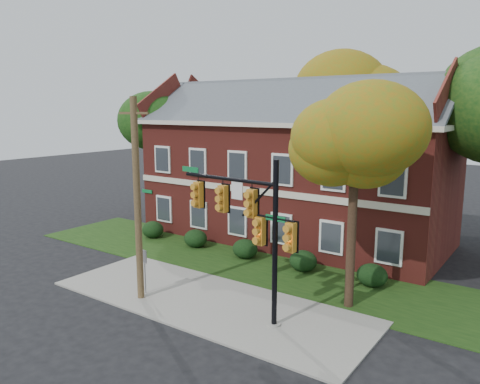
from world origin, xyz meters
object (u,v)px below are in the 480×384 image
Objects in this scene: hedge_far_right at (372,275)px; apartment_building at (294,158)px; sign_post at (145,265)px; hedge_left at (196,239)px; hedge_center at (245,249)px; tree_left_rear at (165,127)px; traffic_signal at (251,221)px; tree_near_right at (360,144)px; utility_pole at (137,200)px; hedge_right at (303,261)px; tree_far_rear at (365,96)px; hedge_far_left at (153,230)px.

apartment_building is at bearing 143.11° from hedge_far_right.
hedge_far_right is 10.17m from sign_post.
hedge_center is (3.50, 0.00, 0.00)m from hedge_left.
traffic_signal is (14.06, -10.06, -2.82)m from tree_left_rear.
utility_pole is at bearing -151.34° from tree_near_right.
tree_near_right is (7.22, -8.09, 1.68)m from apartment_building.
hedge_right is (3.50, -5.25, -4.46)m from apartment_building.
tree_far_rear is at bearing 110.27° from tree_near_right.
sign_post is (-4.20, -6.60, 0.84)m from hedge_right.
hedge_far_right is (3.50, 0.00, 0.00)m from hedge_right.
tree_far_rear is (11.07, 8.96, 2.16)m from tree_left_rear.
hedge_right is at bearing 180.00° from hedge_far_right.
apartment_building is at bearing 131.77° from tree_near_right.
utility_pole reaches higher than traffic_signal.
hedge_center is at bearing 180.00° from hedge_far_right.
hedge_left is 3.50m from hedge_center.
sign_post reaches higher than hedge_left.
tree_near_right is 5.08m from traffic_signal.
hedge_far_right is at bearing 94.52° from tree_near_right.
hedge_center is 6.69m from sign_post.
sign_post is (-0.20, 0.46, -2.93)m from utility_pole.
sign_post is at bearing -167.87° from traffic_signal.
hedge_left is 16.25m from tree_far_rear.
tree_left_rear is at bearing 123.42° from hedge_far_left.
tree_near_right is (3.72, -2.83, 6.14)m from hedge_right.
apartment_building is 2.19× the size of tree_near_right.
traffic_signal reaches higher than hedge_center.
hedge_far_left is at bearing 180.00° from hedge_left.
tree_left_rear reaches higher than tree_near_right.
hedge_far_left is 7.90m from tree_left_rear.
apartment_building is at bearing 72.73° from utility_pole.
hedge_far_left is 1.00× the size of hedge_left.
hedge_right is 0.16× the size of tree_left_rear.
hedge_right is 0.17× the size of utility_pole.
hedge_left is at bearing 180.00° from hedge_center.
hedge_left and hedge_far_right have the same top height.
tree_near_right reaches higher than traffic_signal.
utility_pole is (-4.00, -7.06, 3.76)m from hedge_right.
apartment_building is 13.43× the size of hedge_left.
traffic_signal is at bearing -68.81° from apartment_building.
hedge_center is at bearing 71.00° from utility_pole.
hedge_far_left is 1.00× the size of hedge_right.
hedge_far_left is at bearing 143.51° from sign_post.
tree_far_rear reaches higher than utility_pole.
hedge_right and hedge_far_right have the same top height.
tree_near_right is (7.22, -2.83, 6.14)m from hedge_center.
hedge_far_left is 0.16× the size of tree_left_rear.
tree_left_rear is (-2.73, 4.14, 6.16)m from hedge_far_left.
tree_left_rear is at bearing 157.64° from tree_near_right.
tree_far_rear is (4.84, 13.09, 8.32)m from hedge_left.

